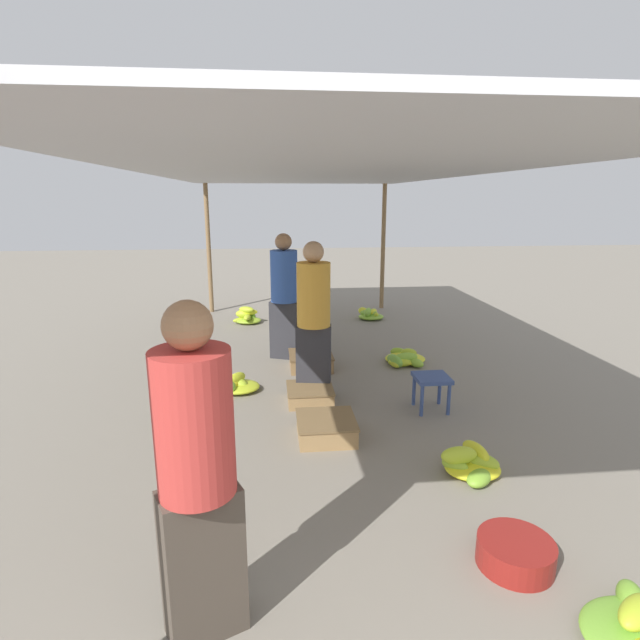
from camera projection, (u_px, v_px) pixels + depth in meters
The scene contains 16 objects.
canopy_post_back_left at pixel (209, 249), 9.11m from camera, with size 0.08×0.08×2.34m, color olive.
canopy_post_back_right at pixel (383, 247), 9.43m from camera, with size 0.08×0.08×2.34m, color olive.
canopy_tarp at pixel (318, 171), 5.19m from camera, with size 3.65×8.25×0.04m, color #B2B2B7.
vendor_foreground at pixel (197, 473), 2.28m from camera, with size 0.47×0.47×1.68m.
stool at pixel (432, 382), 4.99m from camera, with size 0.34×0.34×0.36m.
basin_black at pixel (515, 553), 2.91m from camera, with size 0.44×0.44×0.16m.
banana_pile_left_0 at pixel (234, 386), 5.49m from camera, with size 0.55×0.44×0.21m.
banana_pile_left_1 at pixel (247, 317), 8.51m from camera, with size 0.49×0.59×0.30m.
banana_pile_right_1 at pixel (471, 464), 3.87m from camera, with size 0.49×0.54×0.24m.
banana_pile_right_2 at pixel (403, 359), 6.43m from camera, with size 0.54×0.64×0.20m.
banana_pile_right_3 at pixel (370, 314), 8.78m from camera, with size 0.45×0.47×0.22m.
crate_near at pixel (310, 394), 5.24m from camera, with size 0.48×0.48×0.16m.
crate_mid at pixel (326, 428), 4.45m from camera, with size 0.52×0.52×0.18m.
crate_far at pixel (311, 361), 6.27m from camera, with size 0.54×0.54×0.19m.
shopper_walking_mid at pixel (314, 317), 5.26m from camera, with size 0.40×0.40×1.66m.
shopper_walking_far at pixel (284, 295), 6.51m from camera, with size 0.46×0.46×1.65m.
Camera 1 is at (-0.52, -1.16, 2.10)m, focal length 28.00 mm.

